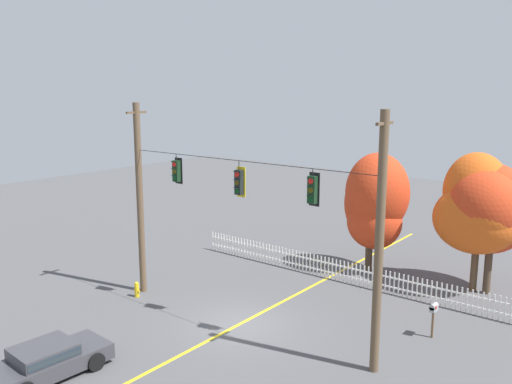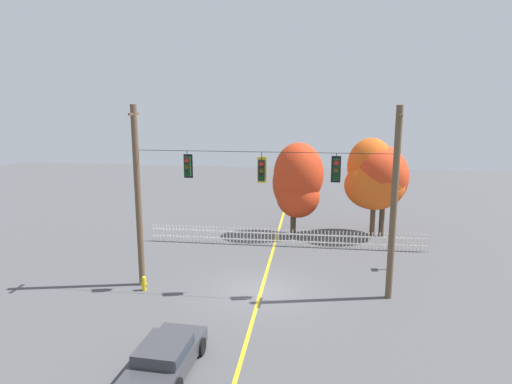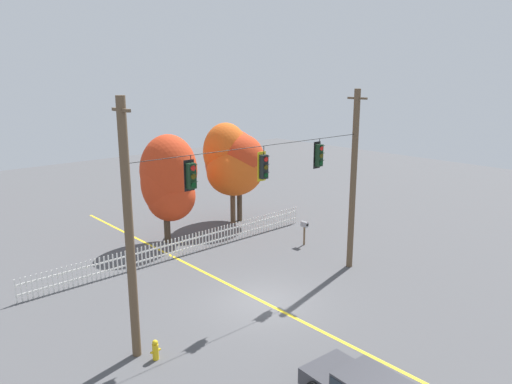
{
  "view_description": "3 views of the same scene",
  "coord_description": "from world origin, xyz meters",
  "views": [
    {
      "loc": [
        13.6,
        -16.13,
        9.68
      ],
      "look_at": [
        0.6,
        0.33,
        5.62
      ],
      "focal_mm": 38.14,
      "sensor_mm": 36.0,
      "label": 1
    },
    {
      "loc": [
        2.5,
        -21.08,
        9.37
      ],
      "look_at": [
        -0.34,
        0.64,
        4.81
      ],
      "focal_mm": 32.46,
      "sensor_mm": 36.0,
      "label": 2
    },
    {
      "loc": [
        -13.02,
        -14.03,
        9.57
      ],
      "look_at": [
        -0.15,
        0.29,
        4.9
      ],
      "focal_mm": 33.64,
      "sensor_mm": 36.0,
      "label": 3
    }
  ],
  "objects": [
    {
      "name": "ground",
      "position": [
        0.0,
        0.0,
        0.0
      ],
      "size": [
        80.0,
        80.0,
        0.0
      ],
      "primitive_type": "plane",
      "color": "#4C4C4F"
    },
    {
      "name": "lane_centerline_stripe",
      "position": [
        0.0,
        0.0,
        0.0
      ],
      "size": [
        0.16,
        36.0,
        0.01
      ],
      "primitive_type": "cube",
      "color": "gold",
      "rests_on": "ground"
    },
    {
      "name": "signal_support_span",
      "position": [
        0.0,
        0.0,
        4.56
      ],
      "size": [
        12.44,
        1.1,
        8.99
      ],
      "color": "brown",
      "rests_on": "ground"
    },
    {
      "name": "traffic_signal_eastbound_side",
      "position": [
        -3.53,
        0.01,
        6.1
      ],
      "size": [
        0.43,
        0.38,
        1.32
      ],
      "color": "black"
    },
    {
      "name": "traffic_signal_northbound_primary",
      "position": [
        0.01,
        0.01,
        5.99
      ],
      "size": [
        0.43,
        0.38,
        1.47
      ],
      "color": "black"
    },
    {
      "name": "traffic_signal_southbound_primary",
      "position": [
        3.42,
        0.01,
        6.09
      ],
      "size": [
        0.43,
        0.38,
        1.37
      ],
      "color": "black"
    },
    {
      "name": "white_picket_fence",
      "position": [
        0.72,
        7.03,
        0.56
      ],
      "size": [
        17.54,
        0.06,
        1.11
      ],
      "color": "white",
      "rests_on": "ground"
    },
    {
      "name": "autumn_maple_near_fence",
      "position": [
        1.29,
        9.48,
        3.72
      ],
      "size": [
        3.42,
        3.17,
        6.36
      ],
      "color": "#473828",
      "rests_on": "ground"
    },
    {
      "name": "autumn_maple_mid",
      "position": [
        6.4,
        9.74,
        4.08
      ],
      "size": [
        3.95,
        3.64,
        6.67
      ],
      "color": "brown",
      "rests_on": "ground"
    },
    {
      "name": "autumn_oak_far_east",
      "position": [
        6.78,
        10.02,
        4.1
      ],
      "size": [
        3.79,
        4.07,
        6.19
      ],
      "color": "#473828",
      "rests_on": "ground"
    },
    {
      "name": "parked_car",
      "position": [
        -2.47,
        -7.21,
        0.6
      ],
      "size": [
        2.13,
        4.16,
        1.15
      ],
      "color": "#38383D",
      "rests_on": "ground"
    },
    {
      "name": "fire_hydrant",
      "position": [
        -5.71,
        -0.69,
        0.36
      ],
      "size": [
        0.38,
        0.22,
        0.74
      ],
      "color": "gold",
      "rests_on": "ground"
    },
    {
      "name": "roadside_mailbox",
      "position": [
        6.71,
        3.75,
        1.16
      ],
      "size": [
        0.25,
        0.44,
        1.42
      ],
      "color": "brown",
      "rests_on": "ground"
    }
  ]
}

